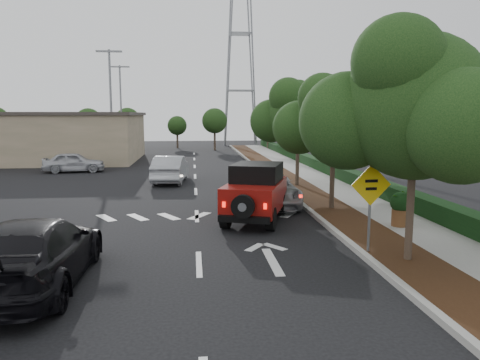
{
  "coord_description": "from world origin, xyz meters",
  "views": [
    {
      "loc": [
        -0.12,
        -12.15,
        3.97
      ],
      "look_at": [
        1.41,
        3.0,
        1.84
      ],
      "focal_mm": 35.0,
      "sensor_mm": 36.0,
      "label": 1
    }
  ],
  "objects": [
    {
      "name": "commercial_building",
      "position": [
        -16.0,
        30.0,
        2.0
      ],
      "size": [
        22.0,
        12.0,
        4.0
      ],
      "primitive_type": "cube",
      "color": "gray",
      "rests_on": "ground"
    },
    {
      "name": "planting_strip",
      "position": [
        5.6,
        12.0,
        0.06
      ],
      "size": [
        1.8,
        70.0,
        0.12
      ],
      "primitive_type": "cube",
      "color": "black",
      "rests_on": "ground"
    },
    {
      "name": "speed_hump_sign",
      "position": [
        4.8,
        0.27,
        1.73
      ],
      "size": [
        1.17,
        0.13,
        2.49
      ],
      "rotation": [
        0.0,
        0.0,
        0.07
      ],
      "color": "slate",
      "rests_on": "ground"
    },
    {
      "name": "transmission_tower",
      "position": [
        6.0,
        48.0,
        0.0
      ],
      "size": [
        7.0,
        4.0,
        28.0
      ],
      "primitive_type": null,
      "color": "slate",
      "rests_on": "ground"
    },
    {
      "name": "light_pole_a",
      "position": [
        -6.5,
        26.0,
        0.0
      ],
      "size": [
        2.0,
        0.22,
        9.0
      ],
      "primitive_type": null,
      "color": "slate",
      "rests_on": "ground"
    },
    {
      "name": "silver_sedan_oncoming",
      "position": [
        -1.45,
        15.61,
        0.79
      ],
      "size": [
        2.1,
        4.91,
        1.57
      ],
      "primitive_type": "imported",
      "rotation": [
        0.0,
        0.0,
        3.05
      ],
      "color": "#AEB0B6",
      "rests_on": "ground"
    },
    {
      "name": "street_tree_far",
      "position": [
        5.6,
        13.0,
        0.0
      ],
      "size": [
        3.4,
        3.4,
        5.62
      ],
      "primitive_type": null,
      "color": "black",
      "rests_on": "ground"
    },
    {
      "name": "terracotta_planter",
      "position": [
        7.03,
        3.13,
        0.85
      ],
      "size": [
        0.73,
        0.73,
        1.27
      ],
      "rotation": [
        0.0,
        0.0,
        -0.13
      ],
      "color": "brown",
      "rests_on": "ground"
    },
    {
      "name": "ground",
      "position": [
        0.0,
        0.0,
        0.0
      ],
      "size": [
        120.0,
        120.0,
        0.0
      ],
      "primitive_type": "plane",
      "color": "black",
      "rests_on": "ground"
    },
    {
      "name": "parked_suv",
      "position": [
        -8.36,
        21.16,
        0.7
      ],
      "size": [
        4.27,
        2.09,
        1.4
      ],
      "primitive_type": "imported",
      "rotation": [
        0.0,
        0.0,
        1.68
      ],
      "color": "#B3B5BC",
      "rests_on": "ground"
    },
    {
      "name": "black_suv_oncoming",
      "position": [
        -3.8,
        -1.29,
        0.81
      ],
      "size": [
        2.28,
        5.6,
        1.63
      ],
      "primitive_type": "imported",
      "rotation": [
        0.0,
        0.0,
        3.14
      ],
      "color": "black",
      "rests_on": "ground"
    },
    {
      "name": "street_tree_near",
      "position": [
        5.6,
        -0.5,
        0.0
      ],
      "size": [
        3.8,
        3.8,
        5.92
      ],
      "primitive_type": null,
      "color": "black",
      "rests_on": "ground"
    },
    {
      "name": "street_tree_mid",
      "position": [
        5.6,
        6.5,
        0.0
      ],
      "size": [
        3.2,
        3.2,
        5.32
      ],
      "primitive_type": null,
      "color": "black",
      "rests_on": "ground"
    },
    {
      "name": "hedge",
      "position": [
        8.9,
        12.0,
        0.4
      ],
      "size": [
        0.8,
        70.0,
        0.8
      ],
      "primitive_type": "cube",
      "color": "black",
      "rests_on": "ground"
    },
    {
      "name": "curb",
      "position": [
        4.6,
        12.0,
        0.07
      ],
      "size": [
        0.2,
        70.0,
        0.15
      ],
      "primitive_type": "cube",
      "color": "#9E9B93",
      "rests_on": "ground"
    },
    {
      "name": "silver_suv_ahead",
      "position": [
        3.2,
        7.88,
        0.71
      ],
      "size": [
        2.59,
        5.2,
        1.42
      ],
      "primitive_type": "imported",
      "rotation": [
        0.0,
        0.0,
        -0.05
      ],
      "color": "#9D9EA4",
      "rests_on": "ground"
    },
    {
      "name": "red_jeep",
      "position": [
        2.24,
        5.04,
        1.09
      ],
      "size": [
        2.99,
        4.39,
        2.15
      ],
      "rotation": [
        0.0,
        0.0,
        -0.33
      ],
      "color": "black",
      "rests_on": "ground"
    },
    {
      "name": "light_pole_b",
      "position": [
        -7.5,
        38.0,
        0.0
      ],
      "size": [
        2.0,
        0.22,
        9.0
      ],
      "primitive_type": null,
      "color": "slate",
      "rests_on": "ground"
    },
    {
      "name": "sidewalk",
      "position": [
        7.5,
        12.0,
        0.06
      ],
      "size": [
        2.0,
        70.0,
        0.12
      ],
      "primitive_type": "cube",
      "color": "gray",
      "rests_on": "ground"
    }
  ]
}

